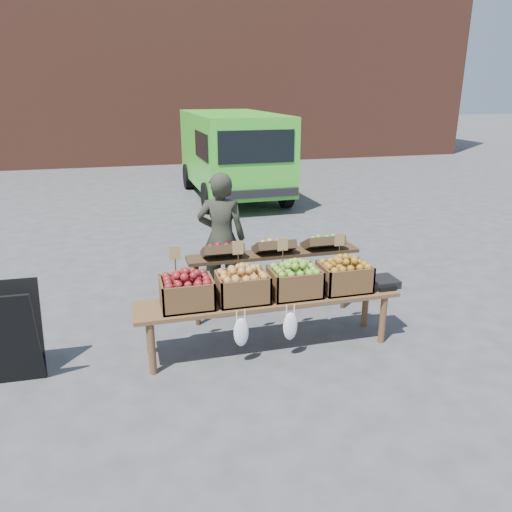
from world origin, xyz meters
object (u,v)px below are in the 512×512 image
object	(u,v)px
delivery_van	(232,156)
crate_golden_apples	(187,293)
crate_red_apples	(295,282)
chalkboard_sign	(3,335)
vendor	(222,238)
weighing_scale	(380,282)
back_table	(274,275)
crate_russet_pears	(242,287)
crate_green_apples	(344,277)
display_bench	(268,323)

from	to	relation	value
delivery_van	crate_golden_apples	world-z (taller)	delivery_van
crate_red_apples	chalkboard_sign	bearing A→B (deg)	179.92
chalkboard_sign	crate_red_apples	world-z (taller)	chalkboard_sign
vendor	crate_red_apples	distance (m)	1.45
weighing_scale	vendor	bearing A→B (deg)	137.05
vendor	crate_red_apples	size ratio (longest dim) A/B	3.28
back_table	chalkboard_sign	bearing A→B (deg)	-165.46
crate_red_apples	vendor	bearing A→B (deg)	109.71
back_table	delivery_van	bearing A→B (deg)	81.59
crate_russet_pears	crate_green_apples	distance (m)	1.10
weighing_scale	display_bench	bearing A→B (deg)	180.00
back_table	crate_golden_apples	size ratio (longest dim) A/B	4.20
display_bench	crate_green_apples	size ratio (longest dim) A/B	5.40
crate_green_apples	weighing_scale	bearing A→B (deg)	0.00
crate_russet_pears	delivery_van	bearing A→B (deg)	78.33
delivery_van	display_bench	size ratio (longest dim) A/B	1.67
display_bench	weighing_scale	xyz separation A→B (m)	(1.25, 0.00, 0.33)
crate_golden_apples	crate_green_apples	world-z (taller)	same
chalkboard_sign	crate_russet_pears	world-z (taller)	chalkboard_sign
vendor	weighing_scale	world-z (taller)	vendor
chalkboard_sign	back_table	world-z (taller)	back_table
delivery_van	crate_russet_pears	distance (m)	7.65
chalkboard_sign	crate_red_apples	distance (m)	2.77
chalkboard_sign	crate_green_apples	distance (m)	3.32
delivery_van	crate_red_apples	world-z (taller)	delivery_van
display_bench	back_table	bearing A→B (deg)	69.36
vendor	crate_russet_pears	world-z (taller)	vendor
vendor	crate_golden_apples	world-z (taller)	vendor
chalkboard_sign	crate_red_apples	xyz separation A→B (m)	(2.76, -0.00, 0.24)
chalkboard_sign	crate_red_apples	bearing A→B (deg)	1.34
display_bench	chalkboard_sign	bearing A→B (deg)	179.91
vendor	crate_green_apples	xyz separation A→B (m)	(1.04, -1.36, -0.11)
weighing_scale	crate_red_apples	bearing A→B (deg)	180.00
crate_golden_apples	crate_red_apples	bearing A→B (deg)	0.00
chalkboard_sign	crate_green_apples	world-z (taller)	chalkboard_sign
vendor	weighing_scale	size ratio (longest dim) A/B	4.83
delivery_van	weighing_scale	world-z (taller)	delivery_van
vendor	chalkboard_sign	bearing A→B (deg)	50.37
chalkboard_sign	crate_russet_pears	size ratio (longest dim) A/B	1.90
vendor	chalkboard_sign	distance (m)	2.67
vendor	delivery_van	bearing A→B (deg)	-84.08
chalkboard_sign	vendor	bearing A→B (deg)	32.23
crate_golden_apples	weighing_scale	size ratio (longest dim) A/B	1.47
crate_golden_apples	crate_green_apples	size ratio (longest dim) A/B	1.00
vendor	chalkboard_sign	size ratio (longest dim) A/B	1.73
crate_golden_apples	crate_green_apples	xyz separation A→B (m)	(1.65, 0.00, 0.00)
crate_russet_pears	crate_red_apples	distance (m)	0.55
back_table	display_bench	distance (m)	0.80
display_bench	crate_red_apples	bearing A→B (deg)	0.00
delivery_van	vendor	xyz separation A→B (m)	(-1.48, -6.13, -0.19)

